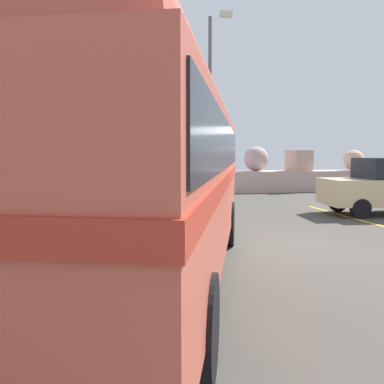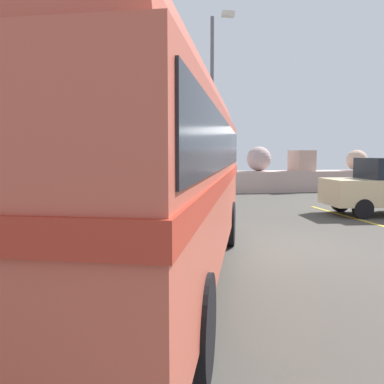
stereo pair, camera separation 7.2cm
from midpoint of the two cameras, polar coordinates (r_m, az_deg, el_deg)
name	(u,v)px [view 2 (the right image)]	position (r m, az deg, el deg)	size (l,w,h in m)	color
ground	(253,246)	(8.76, 9.08, -7.74)	(32.00, 26.00, 0.02)	#45413C
breakwater	(177,179)	(20.07, -2.11, 1.95)	(31.36, 2.24, 2.46)	#C1A49B
vintage_coach	(148,151)	(6.09, -6.10, 5.86)	(5.01, 8.90, 3.70)	black
lamp_post	(214,102)	(15.25, 3.30, 12.87)	(0.72, 0.83, 7.09)	#5B5B60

